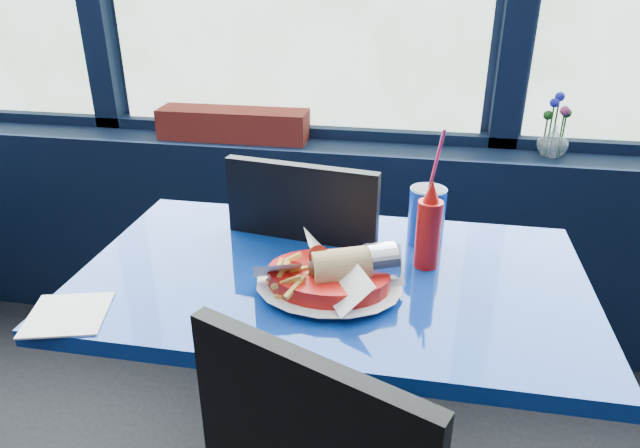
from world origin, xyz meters
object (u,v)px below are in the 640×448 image
at_px(food_basket, 332,276).
at_px(ketchup_bottle, 428,229).
at_px(chair_near_back, 305,279).
at_px(near_table, 331,334).
at_px(planter_box, 233,124).
at_px(flower_vase, 554,138).
at_px(soda_cup, 427,214).

relative_size(food_basket, ketchup_bottle, 1.34).
bearing_deg(chair_near_back, ketchup_bottle, 158.09).
relative_size(near_table, planter_box, 2.11).
relative_size(flower_vase, food_basket, 0.74).
distance_m(chair_near_back, flower_vase, 1.01).
bearing_deg(flower_vase, soda_cup, -123.05).
bearing_deg(flower_vase, near_table, -126.83).
xyz_separation_m(chair_near_back, planter_box, (-0.39, 0.57, 0.31)).
relative_size(near_table, soda_cup, 3.75).
bearing_deg(ketchup_bottle, chair_near_back, 149.18).
xyz_separation_m(near_table, planter_box, (-0.52, 0.86, 0.29)).
relative_size(planter_box, soda_cup, 1.78).
bearing_deg(ketchup_bottle, flower_vase, 61.76).
relative_size(near_table, food_basket, 3.99).
xyz_separation_m(flower_vase, food_basket, (-0.63, -0.94, -0.08)).
relative_size(chair_near_back, planter_box, 1.69).
bearing_deg(food_basket, soda_cup, 55.78).
xyz_separation_m(chair_near_back, ketchup_bottle, (0.35, -0.21, 0.30)).
xyz_separation_m(planter_box, soda_cup, (0.74, -0.65, -0.03)).
relative_size(chair_near_back, ketchup_bottle, 4.27).
xyz_separation_m(chair_near_back, soda_cup, (0.34, -0.08, 0.28)).
xyz_separation_m(food_basket, soda_cup, (0.20, 0.29, 0.04)).
height_order(chair_near_back, food_basket, chair_near_back).
bearing_deg(planter_box, chair_near_back, -56.14).
xyz_separation_m(flower_vase, soda_cup, (-0.42, -0.65, -0.04)).
height_order(chair_near_back, flower_vase, flower_vase).
xyz_separation_m(planter_box, flower_vase, (1.16, -0.00, 0.01)).
distance_m(flower_vase, food_basket, 1.13).
bearing_deg(soda_cup, ketchup_bottle, -87.96).
bearing_deg(near_table, flower_vase, 53.17).
height_order(ketchup_bottle, soda_cup, soda_cup).
bearing_deg(food_basket, ketchup_bottle, 38.36).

